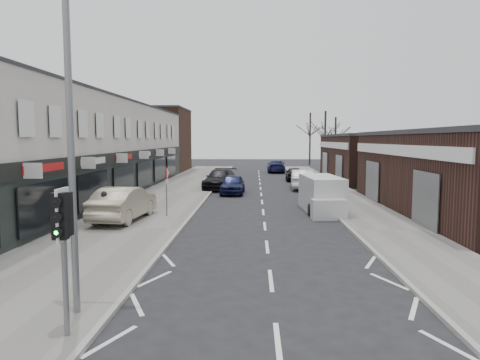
# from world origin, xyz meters

# --- Properties ---
(ground) EXTENTS (160.00, 160.00, 0.00)m
(ground) POSITION_xyz_m (0.00, 0.00, 0.00)
(ground) COLOR black
(ground) RESTS_ON ground
(pavement_left) EXTENTS (5.50, 64.00, 0.12)m
(pavement_left) POSITION_xyz_m (-6.75, 22.00, 0.06)
(pavement_left) COLOR slate
(pavement_left) RESTS_ON ground
(pavement_right) EXTENTS (3.50, 64.00, 0.12)m
(pavement_right) POSITION_xyz_m (5.75, 22.00, 0.06)
(pavement_right) COLOR slate
(pavement_right) RESTS_ON ground
(shop_terrace_left) EXTENTS (8.00, 41.00, 7.10)m
(shop_terrace_left) POSITION_xyz_m (-13.50, 19.50, 3.55)
(shop_terrace_left) COLOR beige
(shop_terrace_left) RESTS_ON ground
(brick_block_far) EXTENTS (8.00, 10.00, 8.00)m
(brick_block_far) POSITION_xyz_m (-13.50, 45.00, 4.00)
(brick_block_far) COLOR #442A1D
(brick_block_far) RESTS_ON ground
(right_unit_far) EXTENTS (10.00, 16.00, 4.50)m
(right_unit_far) POSITION_xyz_m (12.50, 34.00, 2.25)
(right_unit_far) COLOR #371F19
(right_unit_far) RESTS_ON ground
(tree_far_a) EXTENTS (3.60, 3.60, 8.00)m
(tree_far_a) POSITION_xyz_m (9.00, 48.00, 0.00)
(tree_far_a) COLOR #382D26
(tree_far_a) RESTS_ON ground
(tree_far_b) EXTENTS (3.60, 3.60, 7.50)m
(tree_far_b) POSITION_xyz_m (11.50, 54.00, 0.00)
(tree_far_b) COLOR #382D26
(tree_far_b) RESTS_ON ground
(tree_far_c) EXTENTS (3.60, 3.60, 8.50)m
(tree_far_c) POSITION_xyz_m (8.50, 60.00, 0.00)
(tree_far_c) COLOR #382D26
(tree_far_c) RESTS_ON ground
(traffic_light) EXTENTS (0.28, 0.60, 3.10)m
(traffic_light) POSITION_xyz_m (-4.40, -2.02, 2.41)
(traffic_light) COLOR slate
(traffic_light) RESTS_ON pavement_left
(street_lamp) EXTENTS (2.23, 0.22, 8.00)m
(street_lamp) POSITION_xyz_m (-4.53, -0.80, 4.62)
(street_lamp) COLOR slate
(street_lamp) RESTS_ON pavement_left
(warning_sign) EXTENTS (0.12, 0.80, 2.70)m
(warning_sign) POSITION_xyz_m (-5.16, 12.00, 2.20)
(warning_sign) COLOR slate
(warning_sign) RESTS_ON pavement_left
(white_van) EXTENTS (2.21, 5.42, 2.06)m
(white_van) POSITION_xyz_m (3.40, 14.26, 0.97)
(white_van) COLOR silver
(white_van) RESTS_ON ground
(sedan_on_pavement) EXTENTS (2.24, 5.30, 1.70)m
(sedan_on_pavement) POSITION_xyz_m (-7.13, 10.80, 0.97)
(sedan_on_pavement) COLOR #A69D84
(sedan_on_pavement) RESTS_ON pavement_left
(pedestrian) EXTENTS (0.63, 0.44, 1.67)m
(pedestrian) POSITION_xyz_m (-7.56, 9.17, 0.95)
(pedestrian) COLOR black
(pedestrian) RESTS_ON pavement_left
(parked_car_left_a) EXTENTS (1.87, 4.42, 1.49)m
(parked_car_left_a) POSITION_xyz_m (-2.20, 22.29, 0.75)
(parked_car_left_a) COLOR #12173A
(parked_car_left_a) RESTS_ON ground
(parked_car_left_b) EXTENTS (2.89, 5.91, 1.65)m
(parked_car_left_b) POSITION_xyz_m (-3.40, 25.47, 0.83)
(parked_car_left_b) COLOR black
(parked_car_left_b) RESTS_ON ground
(parked_car_right_a) EXTENTS (2.01, 5.06, 1.64)m
(parked_car_right_a) POSITION_xyz_m (3.50, 25.75, 0.82)
(parked_car_right_a) COLOR silver
(parked_car_right_a) RESTS_ON ground
(parked_car_right_b) EXTENTS (1.83, 4.21, 1.41)m
(parked_car_right_b) POSITION_xyz_m (3.50, 32.90, 0.71)
(parked_car_right_b) COLOR black
(parked_car_right_b) RESTS_ON ground
(parked_car_right_c) EXTENTS (2.25, 5.40, 1.56)m
(parked_car_right_c) POSITION_xyz_m (2.20, 43.75, 0.78)
(parked_car_right_c) COLOR #151842
(parked_car_right_c) RESTS_ON ground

